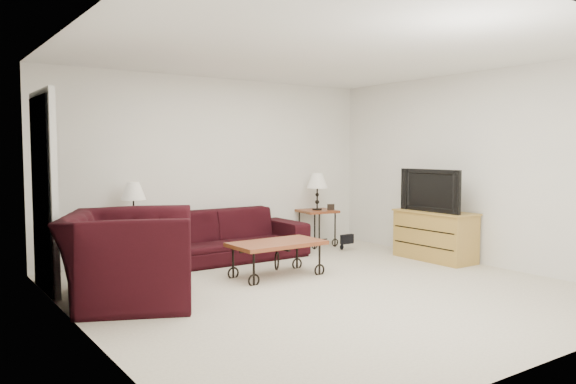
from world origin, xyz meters
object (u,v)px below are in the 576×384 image
(sofa, at_px, (223,236))
(lamp_right, at_px, (317,192))
(lamp_left, at_px, (134,204))
(side_table_right, at_px, (317,228))
(backpack, at_px, (342,236))
(side_table_left, at_px, (134,247))
(tv_stand, at_px, (435,236))
(coffee_table, at_px, (277,259))
(armchair, at_px, (129,257))
(television, at_px, (435,190))

(sofa, bearing_deg, lamp_right, 5.90)
(sofa, relative_size, lamp_left, 4.23)
(side_table_right, xyz_separation_m, lamp_left, (-2.89, 0.00, 0.53))
(side_table_right, xyz_separation_m, backpack, (0.10, -0.47, -0.07))
(sofa, distance_m, side_table_left, 1.17)
(sofa, xyz_separation_m, tv_stand, (2.39, -1.59, -0.00))
(tv_stand, height_order, backpack, tv_stand)
(side_table_right, relative_size, lamp_left, 1.04)
(coffee_table, distance_m, armchair, 1.81)
(sofa, height_order, side_table_left, sofa)
(tv_stand, relative_size, backpack, 2.56)
(side_table_right, height_order, lamp_right, lamp_right)
(side_table_right, distance_m, television, 1.99)
(lamp_left, distance_m, lamp_right, 2.89)
(lamp_left, bearing_deg, armchair, -110.87)
(side_table_left, xyz_separation_m, coffee_table, (1.23, -1.39, -0.07))
(side_table_left, distance_m, armchair, 1.60)
(sofa, bearing_deg, side_table_right, 5.90)
(tv_stand, bearing_deg, lamp_left, 153.41)
(backpack, bearing_deg, sofa, 173.77)
(side_table_right, height_order, coffee_table, side_table_right)
(side_table_left, height_order, backpack, side_table_left)
(lamp_left, xyz_separation_m, backpack, (3.00, -0.47, -0.60))
(side_table_left, xyz_separation_m, backpack, (3.00, -0.47, -0.06))
(lamp_right, bearing_deg, lamp_left, 180.00)
(sofa, distance_m, lamp_right, 1.83)
(side_table_right, distance_m, lamp_left, 2.94)
(sofa, relative_size, backpack, 5.31)
(television, distance_m, backpack, 1.58)
(lamp_left, bearing_deg, coffee_table, -48.48)
(lamp_left, distance_m, television, 3.94)
(side_table_left, distance_m, television, 4.00)
(tv_stand, bearing_deg, lamp_right, 110.00)
(sofa, bearing_deg, tv_stand, -33.68)
(side_table_right, distance_m, coffee_table, 2.17)
(sofa, distance_m, coffee_table, 1.22)
(lamp_left, height_order, armchair, lamp_left)
(lamp_right, relative_size, armchair, 0.42)
(tv_stand, bearing_deg, coffee_table, 170.55)
(lamp_left, xyz_separation_m, lamp_right, (2.89, 0.00, 0.03))
(side_table_right, bearing_deg, lamp_left, 180.00)
(lamp_left, bearing_deg, lamp_right, 0.00)
(lamp_left, bearing_deg, sofa, -8.89)
(side_table_right, xyz_separation_m, tv_stand, (0.64, -1.77, 0.05))
(lamp_left, relative_size, backpack, 1.26)
(lamp_left, distance_m, coffee_table, 1.95)
(side_table_left, relative_size, tv_stand, 0.49)
(side_table_right, height_order, television, television)
(sofa, relative_size, side_table_left, 4.23)
(armchair, bearing_deg, sofa, -27.95)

